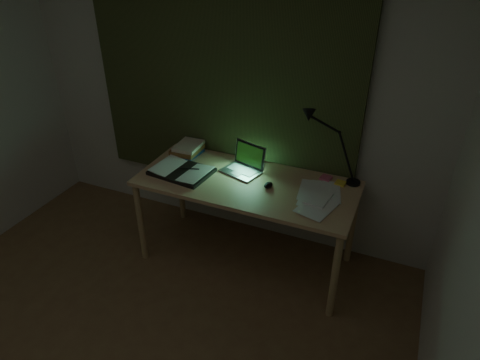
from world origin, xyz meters
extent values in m
cube|color=beige|center=(0.00, 2.00, 1.25)|extent=(3.50, 0.00, 2.50)
cube|color=#31381C|center=(0.00, 1.96, 1.45)|extent=(2.20, 0.06, 2.00)
ellipsoid|color=black|center=(0.55, 1.56, 0.76)|extent=(0.06, 0.09, 0.03)
cube|color=yellow|center=(1.02, 1.81, 0.75)|extent=(0.08, 0.08, 0.02)
cube|color=#E15779|center=(0.91, 1.84, 0.75)|extent=(0.09, 0.09, 0.02)
camera|label=1|loc=(1.40, -0.94, 2.37)|focal=32.00mm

